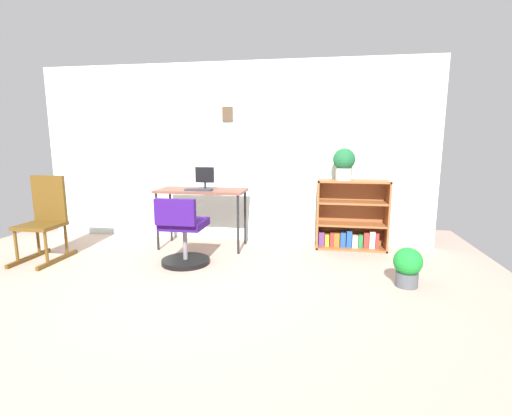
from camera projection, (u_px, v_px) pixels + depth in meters
ground_plane at (171, 305)px, 3.04m from camera, size 6.24×6.24×0.00m
wall_back at (231, 154)px, 4.92m from camera, size 5.20×0.12×2.31m
desk at (202, 194)px, 4.59m from camera, size 1.08×0.51×0.73m
monitor at (205, 178)px, 4.59m from camera, size 0.23×0.17×0.27m
keyboard at (199, 190)px, 4.48m from camera, size 0.33×0.11×0.02m
office_chair at (183, 236)px, 3.97m from camera, size 0.52×0.55×0.75m
rocking_chair at (45, 218)px, 4.16m from camera, size 0.42×0.64×0.94m
bookshelf_low at (351, 219)px, 4.61m from camera, size 0.85×0.30×0.85m
potted_plant_on_shelf at (344, 163)px, 4.46m from camera, size 0.26×0.26×0.38m
potted_plant_floor at (408, 266)px, 3.40m from camera, size 0.26×0.26×0.37m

